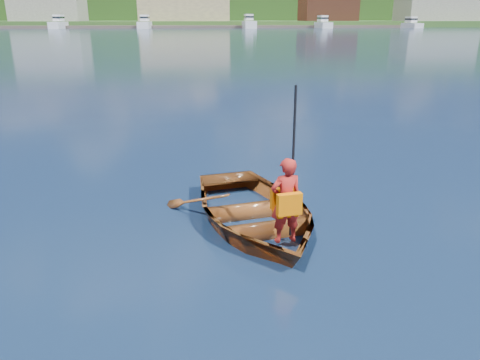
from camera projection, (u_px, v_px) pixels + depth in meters
ground at (270, 236)px, 6.90m from camera, size 600.00×600.00×0.00m
rowboat at (254, 211)px, 7.27m from camera, size 3.12×3.87×0.71m
child_paddler at (286, 200)px, 6.33m from camera, size 0.49×0.40×2.13m
shoreline at (198, 2)px, 226.13m from camera, size 400.00×140.00×22.00m
dock at (174, 27)px, 145.36m from camera, size 160.02×10.87×0.80m
waterfront_buildings at (176, 3)px, 158.96m from camera, size 202.00×16.00×14.00m
marina_yachts at (194, 24)px, 141.13m from camera, size 142.75×12.07×4.36m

